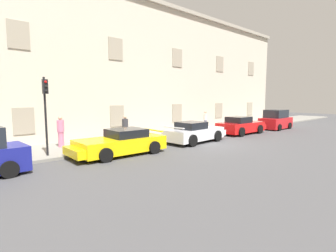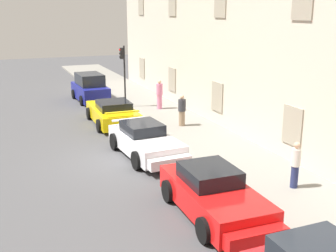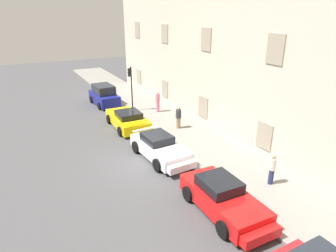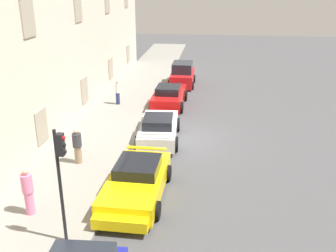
% 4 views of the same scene
% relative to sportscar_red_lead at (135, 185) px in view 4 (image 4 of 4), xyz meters
% --- Properties ---
extents(ground_plane, '(80.00, 80.00, 0.00)m').
position_rel_sportscar_red_lead_xyz_m(ground_plane, '(5.85, -1.06, -0.58)').
color(ground_plane, '#444447').
extents(sidewalk, '(60.00, 3.98, 0.14)m').
position_rel_sportscar_red_lead_xyz_m(sidewalk, '(5.85, 2.86, -0.51)').
color(sidewalk, gray).
rests_on(sidewalk, ground).
extents(building_facade, '(37.36, 4.45, 10.44)m').
position_rel_sportscar_red_lead_xyz_m(building_facade, '(5.85, 6.82, 4.66)').
color(building_facade, beige).
rests_on(building_facade, ground).
extents(sportscar_red_lead, '(4.87, 2.31, 1.29)m').
position_rel_sportscar_red_lead_xyz_m(sportscar_red_lead, '(0.00, 0.00, 0.00)').
color(sportscar_red_lead, yellow).
rests_on(sportscar_red_lead, ground).
extents(sportscar_yellow_flank, '(4.72, 2.25, 1.35)m').
position_rel_sportscar_red_lead_xyz_m(sportscar_yellow_flank, '(5.81, -0.06, 0.04)').
color(sportscar_yellow_flank, white).
rests_on(sportscar_yellow_flank, ground).
extents(sportscar_white_middle, '(4.64, 2.15, 1.40)m').
position_rel_sportscar_red_lead_xyz_m(sportscar_white_middle, '(11.53, 0.08, 0.04)').
color(sportscar_white_middle, red).
rests_on(sportscar_white_middle, ground).
extents(hatchback_distant, '(3.53, 1.89, 1.80)m').
position_rel_sportscar_red_lead_xyz_m(hatchback_distant, '(16.58, -0.34, 0.23)').
color(hatchback_distant, red).
rests_on(hatchback_distant, ground).
extents(traffic_light, '(0.22, 0.36, 3.71)m').
position_rel_sportscar_red_lead_xyz_m(traffic_light, '(-2.91, 1.54, 2.09)').
color(traffic_light, black).
rests_on(traffic_light, sidewalk).
extents(pedestrian_admiring, '(0.51, 0.51, 1.60)m').
position_rel_sportscar_red_lead_xyz_m(pedestrian_admiring, '(2.39, 3.05, 0.37)').
color(pedestrian_admiring, '#8C7259').
rests_on(pedestrian_admiring, sidewalk).
extents(pedestrian_strolling, '(0.47, 0.47, 1.74)m').
position_rel_sportscar_red_lead_xyz_m(pedestrian_strolling, '(-1.63, 3.37, 0.44)').
color(pedestrian_strolling, pink).
rests_on(pedestrian_strolling, sidewalk).
extents(pedestrian_bystander, '(0.41, 0.41, 1.59)m').
position_rel_sportscar_red_lead_xyz_m(pedestrian_bystander, '(10.92, 3.36, 0.38)').
color(pedestrian_bystander, navy).
rests_on(pedestrian_bystander, sidewalk).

